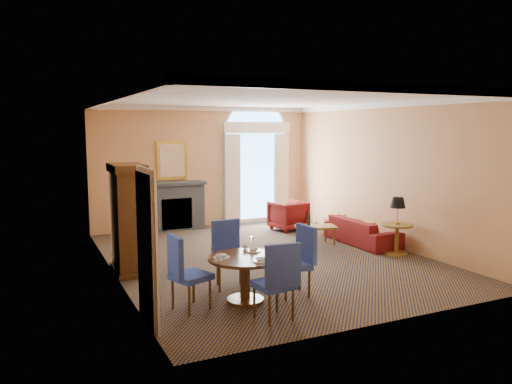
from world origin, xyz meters
name	(u,v)px	position (x,y,z in m)	size (l,w,h in m)	color
ground	(266,258)	(0.00, 0.00, 0.00)	(7.50, 7.50, 0.00)	black
room_envelope	(252,134)	(-0.03, 0.67, 2.51)	(6.04, 7.52, 3.45)	tan
armoire	(128,221)	(-2.72, 0.17, 0.96)	(0.57, 1.02, 1.99)	#40250E
dining_table	(245,269)	(-1.44, -2.20, 0.52)	(1.13, 1.13, 0.91)	#40250E
dining_chair_north	(228,249)	(-1.39, -1.36, 0.63)	(0.61, 0.61, 1.11)	navy
dining_chair_south	(278,277)	(-1.35, -3.09, 0.63)	(0.55, 0.56, 1.11)	navy
dining_chair_east	(300,256)	(-0.52, -2.24, 0.63)	(0.56, 0.56, 1.11)	navy
dining_chair_west	(184,268)	(-2.38, -2.13, 0.63)	(0.64, 0.64, 1.11)	navy
sofa	(362,231)	(2.55, 0.23, 0.29)	(2.01, 0.78, 0.59)	maroon
armchair	(288,215)	(1.77, 2.31, 0.38)	(0.81, 0.83, 0.76)	maroon
coffee_table	(316,227)	(1.49, 0.51, 0.42)	(0.98, 0.71, 0.80)	brown
side_table	(397,220)	(2.60, -0.89, 0.73)	(0.65, 0.65, 1.19)	brown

